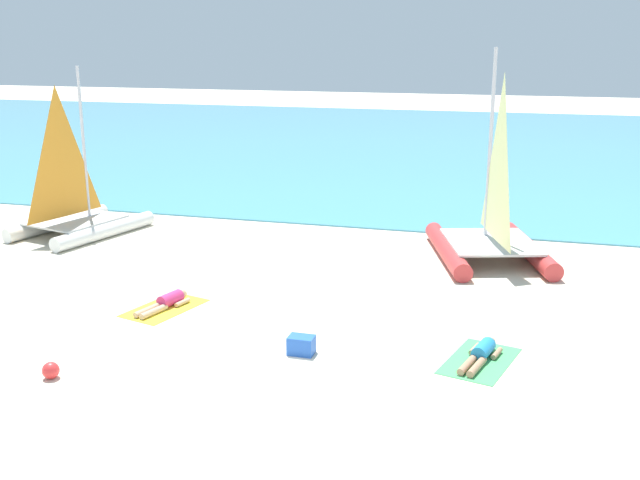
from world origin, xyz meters
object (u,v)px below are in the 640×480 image
sunbather_left (166,302)px  cooler_box (301,345)px  towel_right (480,361)px  sunbather_right (481,353)px  towel_left (165,308)px  sailboat_white (77,211)px  beach_ball (51,370)px  sailboat_red (490,230)px

sunbather_left → cooler_box: (3.72, -1.64, 0.05)m
towel_right → sunbather_right: bearing=75.9°
sunbather_right → towel_left: bearing=-173.3°
sunbather_right → cooler_box: cooler_box is taller
sailboat_white → beach_ball: size_ratio=16.51×
sailboat_red → beach_ball: (-7.12, -9.79, -0.69)m
sailboat_red → sunbather_right: 6.91m
sailboat_red → cooler_box: size_ratio=11.38×
sunbather_right → sailboat_white: bearing=168.2°
sailboat_red → sunbather_left: sailboat_red is taller
sunbather_left → cooler_box: size_ratio=3.10×
sunbather_left → towel_right: (7.08, -1.05, -0.13)m
beach_ball → cooler_box: size_ratio=0.62×
cooler_box → beach_ball: bearing=-150.5°
beach_ball → cooler_box: bearing=29.5°
sailboat_red → towel_left: sailboat_red is taller
sunbather_right → cooler_box: bearing=-155.0°
towel_left → cooler_box: cooler_box is taller
towel_left → towel_right: 7.17m
sailboat_white → beach_ball: (5.36, -9.12, -0.61)m
sunbather_right → beach_ball: sunbather_right is taller
towel_left → cooler_box: (3.73, -1.58, 0.17)m
sailboat_red → beach_ball: size_ratio=18.36×
sunbather_right → cooler_box: 3.44m
sunbather_left → sailboat_red: bearing=55.9°
beach_ball → cooler_box: cooler_box is taller
towel_left → sailboat_red: bearing=41.0°
towel_left → sunbather_left: bearing=74.9°
sunbather_left → beach_ball: 3.93m
sunbather_right → sunbather_left: bearing=-173.8°
sunbather_right → beach_ball: 7.96m
sailboat_red → sailboat_white: (-12.47, -0.67, -0.09)m
towel_right → cooler_box: bearing=-170.1°
towel_left → sunbather_left: 0.14m
sunbather_left → towel_left: bearing=-90.0°
towel_right → sailboat_white: bearing=153.8°
towel_left → beach_ball: 3.86m
sailboat_red → beach_ball: sailboat_red is taller
sailboat_red → sunbather_right: size_ratio=3.66×
towel_right → cooler_box: cooler_box is taller
sailboat_red → sunbather_left: 9.03m
sailboat_red → cooler_box: sailboat_red is taller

